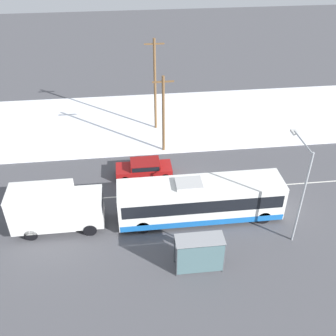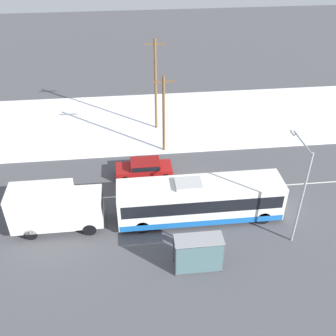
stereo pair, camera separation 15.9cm
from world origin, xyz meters
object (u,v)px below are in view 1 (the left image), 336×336
box_truck (55,208)px  utility_pole_roadside (163,114)px  city_bus (200,200)px  utility_pole_snowlot (155,84)px  sedan_car (144,168)px  pedestrian_at_stop (201,242)px  bus_shelter (200,251)px  streetlamp (301,180)px

box_truck → utility_pole_roadside: 12.51m
city_bus → box_truck: box_truck is taller
box_truck → utility_pole_snowlot: bearing=58.9°
box_truck → utility_pole_snowlot: 15.81m
sedan_car → pedestrian_at_stop: size_ratio=2.45×
sedan_car → pedestrian_at_stop: pedestrian_at_stop is taller
box_truck → utility_pole_snowlot: utility_pole_snowlot is taller
pedestrian_at_stop → box_truck: bearing=158.7°
pedestrian_at_stop → utility_pole_snowlot: bearing=94.5°
pedestrian_at_stop → bus_shelter: bearing=-104.7°
box_truck → pedestrian_at_stop: 10.09m
utility_pole_roadside → utility_pole_snowlot: 4.32m
streetlamp → utility_pole_snowlot: (-7.69, 15.71, 0.15)m
box_truck → bus_shelter: size_ratio=2.09×
streetlamp → utility_pole_roadside: size_ratio=0.98×
pedestrian_at_stop → streetlamp: (6.36, 1.26, 3.36)m
city_bus → utility_pole_roadside: 9.55m
pedestrian_at_stop → bus_shelter: size_ratio=0.63×
pedestrian_at_stop → city_bus: bearing=80.6°
city_bus → sedan_car: (-3.58, 5.51, -0.78)m
sedan_car → bus_shelter: 10.73m
bus_shelter → streetlamp: size_ratio=0.42×
sedan_car → bus_shelter: size_ratio=1.54×
sedan_car → city_bus: bearing=123.1°
bus_shelter → streetlamp: 7.68m
utility_pole_roadside → utility_pole_snowlot: bearing=94.4°
streetlamp → utility_pole_snowlot: 17.49m
utility_pole_snowlot → sedan_car: bearing=-101.9°
bus_shelter → streetlamp: streetlamp is taller
city_bus → streetlamp: (5.76, -2.34, 2.95)m
bus_shelter → utility_pole_roadside: utility_pole_roadside is taller
city_bus → sedan_car: city_bus is taller
city_bus → utility_pole_snowlot: size_ratio=1.29×
streetlamp → utility_pole_snowlot: size_ratio=0.78×
sedan_car → utility_pole_roadside: (1.98, 3.65, 2.98)m
bus_shelter → streetlamp: bearing=20.6°
utility_pole_roadside → utility_pole_snowlot: size_ratio=0.80×
box_truck → streetlamp: size_ratio=0.88×
city_bus → pedestrian_at_stop: city_bus is taller
city_bus → streetlamp: 6.88m
bus_shelter → utility_pole_snowlot: size_ratio=0.33×
utility_pole_roadside → pedestrian_at_stop: bearing=-85.5°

